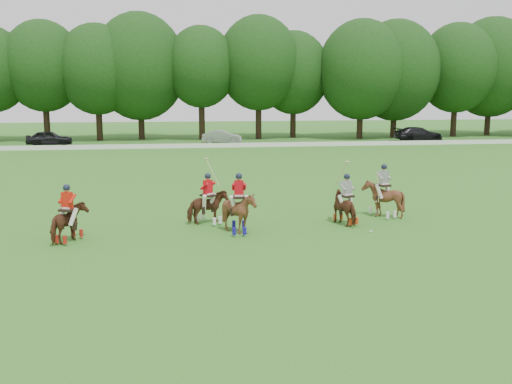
{
  "coord_description": "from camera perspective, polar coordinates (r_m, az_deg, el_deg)",
  "views": [
    {
      "loc": [
        -3.52,
        -18.41,
        5.4
      ],
      "look_at": [
        -0.18,
        4.2,
        1.4
      ],
      "focal_mm": 40.0,
      "sensor_mm": 36.0,
      "label": 1
    }
  ],
  "objects": [
    {
      "name": "polo_stripe_b",
      "position": [
        25.53,
        12.58,
        -0.6
      ],
      "size": [
        1.71,
        1.81,
        2.34
      ],
      "color": "#4C2314",
      "rests_on": "ground"
    },
    {
      "name": "car_mid",
      "position": [
        61.33,
        -3.43,
        5.52
      ],
      "size": [
        4.39,
        1.97,
        1.4
      ],
      "primitive_type": "imported",
      "rotation": [
        0.0,
        0.0,
        1.45
      ],
      "color": "gray",
      "rests_on": "ground"
    },
    {
      "name": "polo_stripe_a",
      "position": [
        23.88,
        9.0,
        -1.43
      ],
      "size": [
        1.29,
        1.79,
        2.65
      ],
      "color": "#4C2314",
      "rests_on": "ground"
    },
    {
      "name": "polo_red_b",
      "position": [
        23.67,
        -4.81,
        -1.45
      ],
      "size": [
        1.83,
        1.81,
        2.67
      ],
      "color": "#4C2314",
      "rests_on": "ground"
    },
    {
      "name": "tree_line",
      "position": [
        66.63,
        -5.26,
        12.33
      ],
      "size": [
        117.98,
        14.32,
        14.75
      ],
      "color": "black",
      "rests_on": "ground"
    },
    {
      "name": "car_right",
      "position": [
        67.0,
        15.94,
        5.6
      ],
      "size": [
        5.41,
        2.2,
        1.57
      ],
      "primitive_type": "imported",
      "rotation": [
        0.0,
        0.0,
        1.57
      ],
      "color": "black",
      "rests_on": "ground"
    },
    {
      "name": "ground",
      "position": [
        19.51,
        2.35,
        -6.15
      ],
      "size": [
        180.0,
        180.0,
        0.0
      ],
      "primitive_type": "plane",
      "color": "#2F661D",
      "rests_on": "ground"
    },
    {
      "name": "boundary_rail",
      "position": [
        56.76,
        -4.83,
        4.66
      ],
      "size": [
        120.0,
        0.1,
        0.44
      ],
      "primitive_type": "cube",
      "color": "white",
      "rests_on": "ground"
    },
    {
      "name": "car_left",
      "position": [
        62.34,
        -19.95,
        5.08
      ],
      "size": [
        4.69,
        2.21,
        1.55
      ],
      "primitive_type": "imported",
      "rotation": [
        0.0,
        0.0,
        1.66
      ],
      "color": "black",
      "rests_on": "ground"
    },
    {
      "name": "polo_ball",
      "position": [
        22.77,
        11.42,
        -3.88
      ],
      "size": [
        0.09,
        0.09,
        0.09
      ],
      "primitive_type": "sphere",
      "color": "white",
      "rests_on": "ground"
    },
    {
      "name": "polo_red_a",
      "position": [
        21.87,
        -18.25,
        -2.85
      ],
      "size": [
        1.38,
        1.82,
        2.13
      ],
      "color": "#4C2314",
      "rests_on": "ground"
    },
    {
      "name": "polo_red_c",
      "position": [
        22.08,
        -1.71,
        -1.97
      ],
      "size": [
        1.47,
        1.62,
        2.35
      ],
      "color": "#4C2314",
      "rests_on": "ground"
    }
  ]
}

